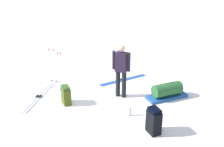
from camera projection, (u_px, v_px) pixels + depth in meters
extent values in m
plane|color=white|center=(112.00, 94.00, 8.62)|extent=(80.00, 80.00, 0.00)
cylinder|color=black|center=(118.00, 83.00, 8.32)|extent=(0.14, 0.14, 0.85)
cylinder|color=black|center=(124.00, 85.00, 8.25)|extent=(0.14, 0.14, 0.85)
cube|color=black|center=(121.00, 62.00, 8.00)|extent=(0.38, 0.28, 0.60)
cylinder|color=black|center=(114.00, 60.00, 8.07)|extent=(0.09, 0.09, 0.58)
cylinder|color=black|center=(129.00, 62.00, 7.90)|extent=(0.09, 0.09, 0.58)
sphere|color=tan|center=(121.00, 48.00, 7.83)|extent=(0.22, 0.22, 0.22)
cube|color=#2359AF|center=(123.00, 79.00, 9.61)|extent=(0.90, 1.68, 0.02)
cube|color=black|center=(123.00, 79.00, 9.60)|extent=(0.12, 0.15, 0.03)
cube|color=#2359AF|center=(124.00, 80.00, 9.53)|extent=(0.90, 1.68, 0.02)
cube|color=black|center=(124.00, 80.00, 9.52)|extent=(0.12, 0.15, 0.03)
cube|color=silver|center=(40.00, 97.00, 8.38)|extent=(0.78, 1.84, 0.02)
cube|color=black|center=(40.00, 96.00, 8.37)|extent=(0.11, 0.15, 0.03)
cube|color=silver|center=(37.00, 97.00, 8.39)|extent=(0.78, 1.84, 0.02)
cube|color=black|center=(37.00, 96.00, 8.38)|extent=(0.11, 0.15, 0.03)
cube|color=#405015|center=(66.00, 96.00, 7.93)|extent=(0.41, 0.37, 0.49)
cube|color=#31521F|center=(65.00, 87.00, 7.82)|extent=(0.37, 0.33, 0.08)
cube|color=black|center=(154.00, 122.00, 6.57)|extent=(0.44, 0.41, 0.60)
cube|color=black|center=(155.00, 110.00, 6.44)|extent=(0.40, 0.37, 0.08)
cylinder|color=#B5AFB8|center=(59.00, 73.00, 8.53)|extent=(0.02, 0.02, 1.28)
sphere|color=#A51919|center=(57.00, 53.00, 8.27)|extent=(0.05, 0.05, 0.05)
cylinder|color=black|center=(60.00, 89.00, 8.76)|extent=(0.07, 0.07, 0.01)
cylinder|color=#B5AFB8|center=(62.00, 73.00, 8.50)|extent=(0.02, 0.02, 1.28)
sphere|color=#A51919|center=(60.00, 53.00, 8.24)|extent=(0.05, 0.05, 0.05)
cylinder|color=black|center=(63.00, 90.00, 8.73)|extent=(0.07, 0.07, 0.01)
cylinder|color=#B0B2BD|center=(51.00, 67.00, 9.19)|extent=(0.02, 0.02, 1.17)
sphere|color=#A51919|center=(49.00, 49.00, 8.94)|extent=(0.05, 0.05, 0.05)
cylinder|color=black|center=(52.00, 81.00, 9.39)|extent=(0.07, 0.07, 0.01)
cylinder|color=#B0B2BD|center=(55.00, 67.00, 9.14)|extent=(0.02, 0.02, 1.17)
sphere|color=#A51919|center=(53.00, 50.00, 8.90)|extent=(0.05, 0.05, 0.05)
cylinder|color=black|center=(56.00, 81.00, 9.35)|extent=(0.07, 0.07, 0.01)
cube|color=#1C4B95|center=(167.00, 96.00, 8.34)|extent=(1.10, 1.32, 0.09)
cylinder|color=#265A2E|center=(167.00, 89.00, 8.24)|extent=(0.84, 0.97, 0.40)
cylinder|color=#ABB4B6|center=(130.00, 111.00, 7.36)|extent=(0.07, 0.07, 0.26)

